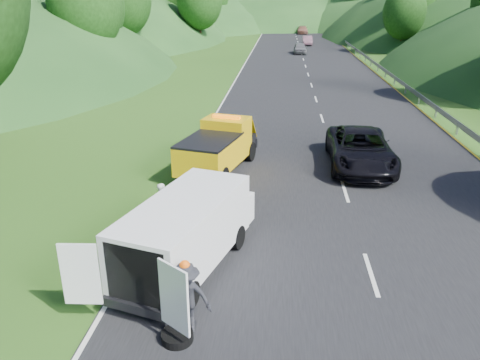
# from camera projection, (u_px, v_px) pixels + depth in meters

# --- Properties ---
(ground) EXTENTS (320.00, 320.00, 0.00)m
(ground) POSITION_uv_depth(u_px,v_px,m) (266.00, 236.00, 15.19)
(ground) COLOR #38661E
(ground) RESTS_ON ground
(road_surface) EXTENTS (14.00, 200.00, 0.02)m
(road_surface) POSITION_uv_depth(u_px,v_px,m) (306.00, 66.00, 52.02)
(road_surface) COLOR black
(road_surface) RESTS_ON ground
(guardrail) EXTENTS (0.06, 140.00, 1.52)m
(guardrail) POSITION_uv_depth(u_px,v_px,m) (356.00, 54.00, 63.03)
(guardrail) COLOR gray
(guardrail) RESTS_ON ground
(tree_line_left) EXTENTS (14.00, 140.00, 14.00)m
(tree_line_left) POSITION_uv_depth(u_px,v_px,m) (157.00, 47.00, 72.34)
(tree_line_left) COLOR #235619
(tree_line_left) RESTS_ON ground
(tree_line_right) EXTENTS (14.00, 140.00, 14.00)m
(tree_line_right) POSITION_uv_depth(u_px,v_px,m) (436.00, 49.00, 68.96)
(tree_line_right) COLOR #235619
(tree_line_right) RESTS_ON ground
(hills_backdrop) EXTENTS (201.00, 288.60, 44.00)m
(hills_backdrop) POSITION_uv_depth(u_px,v_px,m) (303.00, 22.00, 139.54)
(hills_backdrop) COLOR #2D5B23
(hills_backdrop) RESTS_ON ground
(tow_truck) EXTENTS (3.20, 5.66, 2.30)m
(tow_truck) POSITION_uv_depth(u_px,v_px,m) (219.00, 147.00, 20.49)
(tow_truck) COLOR black
(tow_truck) RESTS_ON ground
(white_van) EXTENTS (4.20, 6.52, 2.15)m
(white_van) POSITION_uv_depth(u_px,v_px,m) (188.00, 230.00, 13.00)
(white_van) COLOR black
(white_van) RESTS_ON ground
(woman) EXTENTS (0.60, 0.66, 1.48)m
(woman) POSITION_uv_depth(u_px,v_px,m) (164.00, 224.00, 16.00)
(woman) COLOR silver
(woman) RESTS_ON ground
(child) EXTENTS (0.55, 0.50, 0.94)m
(child) POSITION_uv_depth(u_px,v_px,m) (224.00, 230.00, 15.60)
(child) COLOR #C8CF6E
(child) RESTS_ON ground
(worker) EXTENTS (1.18, 0.73, 1.77)m
(worker) POSITION_uv_depth(u_px,v_px,m) (188.00, 330.00, 10.91)
(worker) COLOR black
(worker) RESTS_ON ground
(suitcase) EXTENTS (0.42, 0.34, 0.60)m
(suitcase) POSITION_uv_depth(u_px,v_px,m) (135.00, 227.00, 15.14)
(suitcase) COLOR brown
(suitcase) RESTS_ON ground
(spare_tire) EXTENTS (0.73, 0.73, 0.20)m
(spare_tire) POSITION_uv_depth(u_px,v_px,m) (177.00, 341.00, 10.58)
(spare_tire) COLOR black
(spare_tire) RESTS_ON ground
(passing_suv) EXTENTS (2.85, 6.01, 1.66)m
(passing_suv) POSITION_uv_depth(u_px,v_px,m) (359.00, 167.00, 21.41)
(passing_suv) COLOR black
(passing_suv) RESTS_ON ground
(dist_car_a) EXTENTS (1.69, 4.19, 1.43)m
(dist_car_a) POSITION_uv_depth(u_px,v_px,m) (300.00, 54.00, 63.45)
(dist_car_a) COLOR #56575C
(dist_car_a) RESTS_ON ground
(dist_car_b) EXTENTS (1.49, 4.27, 1.41)m
(dist_car_b) POSITION_uv_depth(u_px,v_px,m) (307.00, 45.00, 74.63)
(dist_car_b) COLOR #644250
(dist_car_b) RESTS_ON ground
(dist_car_c) EXTENTS (2.10, 5.17, 1.50)m
(dist_car_c) POSITION_uv_depth(u_px,v_px,m) (302.00, 34.00, 96.80)
(dist_car_c) COLOR brown
(dist_car_c) RESTS_ON ground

